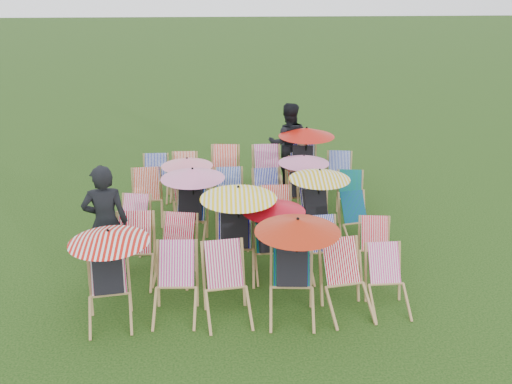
{
  "coord_description": "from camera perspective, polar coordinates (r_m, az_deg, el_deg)",
  "views": [
    {
      "loc": [
        -0.43,
        -9.26,
        4.68
      ],
      "look_at": [
        0.12,
        0.24,
        0.9
      ],
      "focal_mm": 40.0,
      "sensor_mm": 36.0,
      "label": 1
    }
  ],
  "objects": [
    {
      "name": "deckchair_11",
      "position": [
        9.5,
        11.89,
        -5.51
      ],
      "size": [
        0.63,
        0.82,
        0.83
      ],
      "rotation": [
        0.0,
        0.0,
        -0.12
      ],
      "color": "#A7834E",
      "rests_on": "ground"
    },
    {
      "name": "deckchair_14",
      "position": [
        10.26,
        -2.24,
        -2.6
      ],
      "size": [
        0.68,
        0.9,
        0.93
      ],
      "rotation": [
        0.0,
        0.0,
        -0.08
      ],
      "color": "#A7834E",
      "rests_on": "ground"
    },
    {
      "name": "deckchair_10",
      "position": [
        9.28,
        6.91,
        -5.72
      ],
      "size": [
        0.65,
        0.85,
        0.87
      ],
      "rotation": [
        0.0,
        0.0,
        0.1
      ],
      "color": "#A7834E",
      "rests_on": "ground"
    },
    {
      "name": "deckchair_26",
      "position": [
        12.38,
        -3.19,
        1.94
      ],
      "size": [
        0.74,
        0.99,
        1.02
      ],
      "rotation": [
        0.0,
        0.0,
        -0.08
      ],
      "color": "#A7834E",
      "rests_on": "ground"
    },
    {
      "name": "deckchair_9",
      "position": [
        9.17,
        1.58,
        -4.52
      ],
      "size": [
        1.01,
        1.06,
        1.2
      ],
      "rotation": [
        0.0,
        0.0,
        0.04
      ],
      "color": "#A7834E",
      "rests_on": "ground"
    },
    {
      "name": "deckchair_12",
      "position": [
        10.31,
        -12.35,
        -3.18
      ],
      "size": [
        0.72,
        0.89,
        0.87
      ],
      "rotation": [
        0.0,
        0.0,
        -0.19
      ],
      "color": "#A7834E",
      "rests_on": "ground"
    },
    {
      "name": "deckchair_1",
      "position": [
        8.25,
        -8.08,
        -9.1
      ],
      "size": [
        0.68,
        0.92,
        0.97
      ],
      "rotation": [
        0.0,
        0.0,
        -0.04
      ],
      "color": "#A7834E",
      "rests_on": "ground"
    },
    {
      "name": "deckchair_3",
      "position": [
        8.09,
        3.77,
        -7.39
      ],
      "size": [
        1.2,
        1.27,
        1.43
      ],
      "rotation": [
        0.0,
        0.0,
        -0.08
      ],
      "color": "#A7834E",
      "rests_on": "ground"
    },
    {
      "name": "deckchair_13",
      "position": [
        10.26,
        -6.58,
        -1.23
      ],
      "size": [
        1.14,
        1.21,
        1.35
      ],
      "rotation": [
        0.0,
        0.0,
        -0.12
      ],
      "color": "#A7834E",
      "rests_on": "ground"
    },
    {
      "name": "person_rear",
      "position": [
        12.99,
        3.24,
        4.87
      ],
      "size": [
        0.93,
        0.74,
        1.87
      ],
      "primitive_type": "imported",
      "rotation": [
        0.0,
        0.0,
        3.11
      ],
      "color": "black",
      "rests_on": "ground"
    },
    {
      "name": "deckchair_6",
      "position": [
        9.23,
        -12.17,
        -5.79
      ],
      "size": [
        0.67,
        0.93,
        1.0
      ],
      "rotation": [
        0.0,
        0.0,
        -0.01
      ],
      "color": "#A7834E",
      "rests_on": "ground"
    },
    {
      "name": "deckchair_20",
      "position": [
        11.23,
        -2.64,
        -0.4
      ],
      "size": [
        0.65,
        0.88,
        0.93
      ],
      "rotation": [
        0.0,
        0.0,
        0.03
      ],
      "color": "#A7834E",
      "rests_on": "ground"
    },
    {
      "name": "deckchair_29",
      "position": [
        12.53,
        8.35,
        1.67
      ],
      "size": [
        0.7,
        0.89,
        0.88
      ],
      "rotation": [
        0.0,
        0.0,
        -0.15
      ],
      "color": "#A7834E",
      "rests_on": "ground"
    },
    {
      "name": "deckchair_2",
      "position": [
        8.14,
        -2.95,
        -9.27
      ],
      "size": [
        0.77,
        0.99,
        0.99
      ],
      "rotation": [
        0.0,
        0.0,
        0.13
      ],
      "color": "#A7834E",
      "rests_on": "ground"
    },
    {
      "name": "deckchair_7",
      "position": [
        9.22,
        -8.06,
        -5.73
      ],
      "size": [
        0.78,
        0.97,
        0.94
      ],
      "rotation": [
        0.0,
        0.0,
        -0.19
      ],
      "color": "#A7834E",
      "rests_on": "ground"
    },
    {
      "name": "deckchair_17",
      "position": [
        10.43,
        10.18,
        -2.78
      ],
      "size": [
        0.7,
        0.87,
        0.85
      ],
      "rotation": [
        0.0,
        0.0,
        0.2
      ],
      "color": "#A7834E",
      "rests_on": "ground"
    },
    {
      "name": "deckchair_23",
      "position": [
        11.49,
        9.48,
        -0.39
      ],
      "size": [
        0.65,
        0.84,
        0.85
      ],
      "rotation": [
        0.0,
        0.0,
        -0.12
      ],
      "color": "#A7834E",
      "rests_on": "ground"
    },
    {
      "name": "deckchair_25",
      "position": [
        12.39,
        -7.23,
        1.52
      ],
      "size": [
        0.63,
        0.85,
        0.9
      ],
      "rotation": [
        0.0,
        0.0,
        -0.04
      ],
      "color": "#A7834E",
      "rests_on": "ground"
    },
    {
      "name": "person_left",
      "position": [
        9.19,
        -14.79,
        -3.03
      ],
      "size": [
        0.75,
        0.54,
        1.91
      ],
      "primitive_type": "imported",
      "rotation": [
        0.0,
        0.0,
        3.26
      ],
      "color": "black",
      "rests_on": "ground"
    },
    {
      "name": "deckchair_28",
      "position": [
        12.47,
        4.8,
        3.27
      ],
      "size": [
        1.21,
        1.28,
        1.44
      ],
      "rotation": [
        0.0,
        0.0,
        -0.08
      ],
      "color": "#A7834E",
      "rests_on": "ground"
    },
    {
      "name": "ground",
      "position": [
        10.38,
        -0.6,
        -5.13
      ],
      "size": [
        100.0,
        100.0,
        0.0
      ],
      "primitive_type": "plane",
      "color": "black",
      "rests_on": "ground"
    },
    {
      "name": "deckchair_19",
      "position": [
        11.3,
        -6.95,
        0.5
      ],
      "size": [
        1.01,
        1.09,
        1.2
      ],
      "rotation": [
        0.0,
        0.0,
        0.19
      ],
      "color": "#A7834E",
      "rests_on": "ground"
    },
    {
      "name": "deckchair_16",
      "position": [
        10.32,
        6.19,
        -1.22
      ],
      "size": [
        1.1,
        1.18,
        1.31
      ],
      "rotation": [
        0.0,
        0.0,
        0.13
      ],
      "color": "#A7834E",
      "rests_on": "ground"
    },
    {
      "name": "deckchair_22",
      "position": [
        11.39,
        4.65,
        0.8
      ],
      "size": [
        1.01,
        1.09,
        1.2
      ],
      "rotation": [
        0.0,
        0.0,
        0.12
      ],
      "color": "#A7834E",
      "rests_on": "ground"
    },
    {
      "name": "deckchair_18",
      "position": [
        11.32,
        -10.88,
        -0.52
      ],
      "size": [
        0.7,
        0.92,
        0.96
      ],
      "rotation": [
        0.0,
        0.0,
        0.07
      ],
      "color": "#A7834E",
      "rests_on": "ground"
    },
    {
      "name": "deckchair_8",
      "position": [
        9.11,
        -2.05,
        -3.78
      ],
      "size": [
        1.22,
        1.28,
        1.45
      ],
      "rotation": [
        0.0,
        0.0,
        -0.04
      ],
      "color": "#A7834E",
      "rests_on": "ground"
    },
    {
      "name": "deckchair_0",
      "position": [
        8.23,
        -14.51,
        -8.02
      ],
      "size": [
        1.11,
        1.2,
        1.32
      ],
      "rotation": [
        0.0,
        0.0,
        0.15
      ],
      "color": "#A7834E",
      "rests_on": "ground"
    },
    {
      "name": "deckchair_27",
      "position": [
        12.39,
        1.19,
        1.98
      ],
      "size": [
        0.7,
        0.95,
        1.01
      ],
      "rotation": [
        0.0,
        0.0,
        0.03
      ],
      "color": "#A7834E",
      "rests_on": "ground"
    },
    {
      "name": "deckchair_4",
      "position": [
        8.34,
        9.09,
        -8.8
      ],
      "size": [
        0.79,
        0.99,
        0.98
      ],
      "rotation": [
        0.0,
        0.0,
        0.17
      ],
      "color": "#A7834E",
      "rests_on": "ground"
    },
    {
      "name": "deckchair_24",
      "position": [
        12.39,
        -10.07,
        1.33
      ],
      "size": [
        0.59,
        0.83,
        0.89
      ],
      "rotation": [
        0.0,
        0.0,
        -0.0
      ],
      "color": "#A7834E",
      "rests_on": "ground"
    },
    {
      "name": "deckchair_21",
      "position": [
        11.23,
        1.23,
        -0.43
      ],
      "size": [
        0.65,
        0.87,
        0.91
      ],
      "rotation": [
        0.0,
        0.0,
        0.06
      ],
      "color": "#A7834E",
      "rests_on": "ground"
    },
    {
      "name": "deckchair_5",
      "position": [
        8.56,
        13.08,
        -8.66
      ],
      "size": [
        0.6,
        0.82,
        0.88
      ],
      "rotation": [
        0.0,
        0.0,
        0.03
      ],
      "color": "#A7834E",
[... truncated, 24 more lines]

